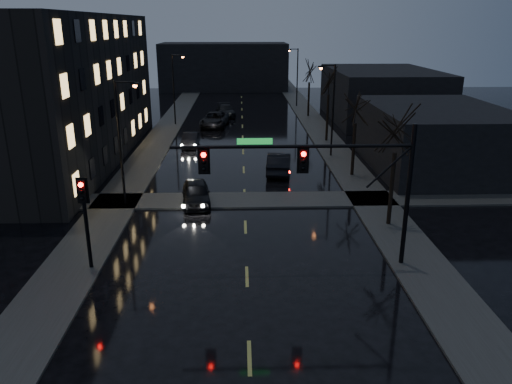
{
  "coord_description": "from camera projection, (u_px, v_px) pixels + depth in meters",
  "views": [
    {
      "loc": [
        -0.24,
        -12.87,
        11.27
      ],
      "look_at": [
        0.52,
        10.91,
        3.2
      ],
      "focal_mm": 35.0,
      "sensor_mm": 36.0,
      "label": 1
    }
  ],
  "objects": [
    {
      "name": "streetlight_r_far",
      "position": [
        296.0,
        72.0,
        69.41
      ],
      "size": [
        1.53,
        0.28,
        8.0
      ],
      "color": "black",
      "rests_on": "ground"
    },
    {
      "name": "commercial_right_near",
      "position": [
        436.0,
        138.0,
        40.09
      ],
      "size": [
        10.0,
        14.0,
        5.0
      ],
      "primitive_type": "cube",
      "color": "black",
      "rests_on": "ground"
    },
    {
      "name": "signal_mast",
      "position": [
        330.0,
        170.0,
        22.88
      ],
      "size": [
        11.11,
        0.41,
        7.0
      ],
      "color": "black",
      "rests_on": "ground"
    },
    {
      "name": "oncoming_car_a",
      "position": [
        196.0,
        193.0,
        32.57
      ],
      "size": [
        2.23,
        4.56,
        1.5
      ],
      "primitive_type": "imported",
      "rotation": [
        0.0,
        0.0,
        0.11
      ],
      "color": "black",
      "rests_on": "ground"
    },
    {
      "name": "oncoming_car_c",
      "position": [
        215.0,
        119.0,
        57.11
      ],
      "size": [
        3.38,
        6.19,
        1.65
      ],
      "primitive_type": "imported",
      "rotation": [
        0.0,
        0.0,
        -0.11
      ],
      "color": "black",
      "rests_on": "ground"
    },
    {
      "name": "tree_mid_a",
      "position": [
        357.0,
        101.0,
        36.91
      ],
      "size": [
        3.3,
        3.3,
        7.58
      ],
      "color": "black",
      "rests_on": "ground"
    },
    {
      "name": "sidewalk_left",
      "position": [
        156.0,
        144.0,
        48.66
      ],
      "size": [
        3.0,
        140.0,
        0.12
      ],
      "primitive_type": "cube",
      "color": "#2D2D2B",
      "rests_on": "ground"
    },
    {
      "name": "sidewalk_cross",
      "position": [
        245.0,
        200.0,
        33.3
      ],
      "size": [
        40.0,
        3.0,
        0.12
      ],
      "primitive_type": "cube",
      "color": "#2D2D2B",
      "rests_on": "ground"
    },
    {
      "name": "oncoming_car_b",
      "position": [
        190.0,
        140.0,
        47.76
      ],
      "size": [
        1.52,
        4.07,
        1.33
      ],
      "primitive_type": "imported",
      "rotation": [
        0.0,
        0.0,
        -0.03
      ],
      "color": "black",
      "rests_on": "ground"
    },
    {
      "name": "tree_near",
      "position": [
        398.0,
        120.0,
        27.32
      ],
      "size": [
        3.52,
        3.52,
        8.08
      ],
      "color": "black",
      "rests_on": "ground"
    },
    {
      "name": "far_block",
      "position": [
        224.0,
        66.0,
        88.26
      ],
      "size": [
        22.0,
        10.0,
        8.0
      ],
      "primitive_type": "cube",
      "color": "black",
      "rests_on": "ground"
    },
    {
      "name": "commercial_right_far",
      "position": [
        381.0,
        95.0,
        60.79
      ],
      "size": [
        12.0,
        18.0,
        6.0
      ],
      "primitive_type": "cube",
      "color": "black",
      "rests_on": "ground"
    },
    {
      "name": "lead_car",
      "position": [
        279.0,
        163.0,
        39.34
      ],
      "size": [
        2.32,
        5.18,
        1.65
      ],
      "primitive_type": "imported",
      "rotation": [
        0.0,
        0.0,
        3.03
      ],
      "color": "black",
      "rests_on": "ground"
    },
    {
      "name": "signal_pole_left",
      "position": [
        85.0,
        211.0,
        23.13
      ],
      "size": [
        0.35,
        0.41,
        4.53
      ],
      "color": "black",
      "rests_on": "ground"
    },
    {
      "name": "tree_far",
      "position": [
        310.0,
        68.0,
        61.44
      ],
      "size": [
        3.43,
        3.43,
        7.88
      ],
      "color": "black",
      "rests_on": "ground"
    },
    {
      "name": "tree_mid_b",
      "position": [
        329.0,
        74.0,
        48.02
      ],
      "size": [
        3.74,
        3.74,
        8.59
      ],
      "color": "black",
      "rests_on": "ground"
    },
    {
      "name": "apartment_block",
      "position": [
        46.0,
        89.0,
        41.78
      ],
      "size": [
        12.0,
        30.0,
        12.0
      ],
      "primitive_type": "cube",
      "color": "black",
      "rests_on": "ground"
    },
    {
      "name": "streetlight_l_near",
      "position": [
        123.0,
        133.0,
        31.09
      ],
      "size": [
        1.53,
        0.28,
        8.0
      ],
      "color": "black",
      "rests_on": "ground"
    },
    {
      "name": "streetlight_l_far",
      "position": [
        175.0,
        83.0,
        56.64
      ],
      "size": [
        1.53,
        0.28,
        8.0
      ],
      "color": "black",
      "rests_on": "ground"
    },
    {
      "name": "oncoming_car_d",
      "position": [
        226.0,
        110.0,
        63.39
      ],
      "size": [
        2.79,
        5.39,
        1.5
      ],
      "primitive_type": "imported",
      "rotation": [
        0.0,
        0.0,
        0.14
      ],
      "color": "black",
      "rests_on": "ground"
    },
    {
      "name": "sidewalk_right",
      "position": [
        329.0,
        143.0,
        49.18
      ],
      "size": [
        3.0,
        140.0,
        0.12
      ],
      "primitive_type": "cube",
      "color": "#2D2D2B",
      "rests_on": "ground"
    },
    {
      "name": "streetlight_r_mid",
      "position": [
        331.0,
        103.0,
        42.9
      ],
      "size": [
        1.53,
        0.28,
        8.0
      ],
      "color": "black",
      "rests_on": "ground"
    }
  ]
}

